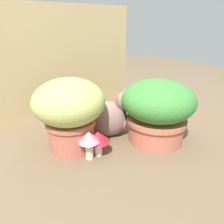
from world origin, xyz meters
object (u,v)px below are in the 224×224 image
(leafy_planter, at_px, (157,109))
(mushroom_ornament_pink, at_px, (89,139))
(grass_planter, at_px, (70,110))
(cat, at_px, (109,117))
(mushroom_ornament_red, at_px, (98,138))

(leafy_planter, bearing_deg, mushroom_ornament_pink, 177.39)
(grass_planter, relative_size, mushroom_ornament_pink, 2.56)
(leafy_planter, distance_m, cat, 0.29)
(cat, height_order, mushroom_ornament_pink, cat)
(leafy_planter, relative_size, cat, 1.24)
(cat, bearing_deg, mushroom_ornament_red, -133.91)
(cat, relative_size, mushroom_ornament_red, 2.44)
(leafy_planter, distance_m, mushroom_ornament_pink, 0.43)
(grass_planter, height_order, mushroom_ornament_pink, grass_planter)
(mushroom_ornament_red, bearing_deg, leafy_planter, -3.99)
(leafy_planter, bearing_deg, grass_planter, 159.83)
(cat, xyz_separation_m, mushroom_ornament_red, (-0.16, -0.16, -0.02))
(leafy_planter, xyz_separation_m, cat, (-0.21, 0.19, -0.07))
(grass_planter, bearing_deg, cat, 4.97)
(grass_planter, relative_size, leafy_planter, 0.95)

